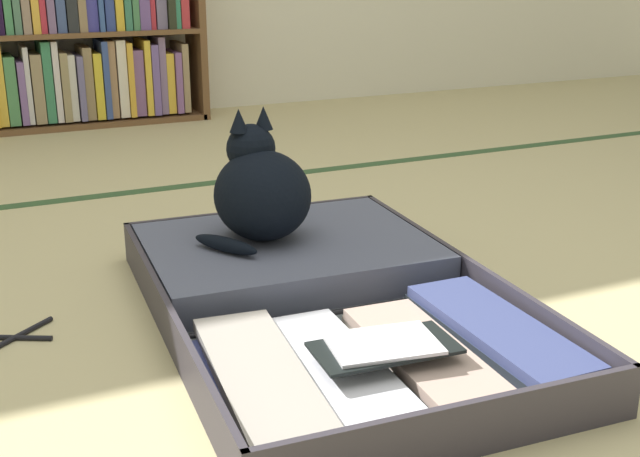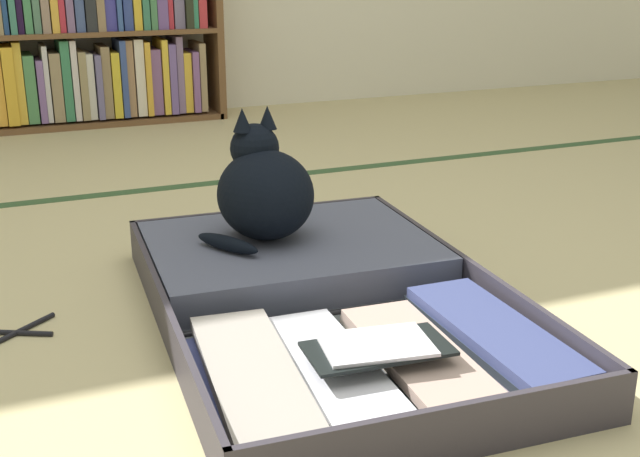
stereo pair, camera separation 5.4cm
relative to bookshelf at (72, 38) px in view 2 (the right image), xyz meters
name	(u,v)px [view 2 (the right image)]	position (x,y,z in m)	size (l,w,h in m)	color
ground_plane	(335,335)	(0.18, -2.26, -0.36)	(10.00, 10.00, 0.00)	tan
tatami_border	(188,185)	(0.18, -1.12, -0.36)	(4.80, 0.05, 0.00)	#33522D
bookshelf	(72,38)	(0.00, 0.00, 0.00)	(1.21, 0.24, 0.76)	brown
open_suitcase	(317,291)	(0.20, -2.13, -0.32)	(0.70, 1.03, 0.09)	#353038
black_cat	(262,191)	(0.16, -1.92, -0.16)	(0.28, 0.25, 0.28)	black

